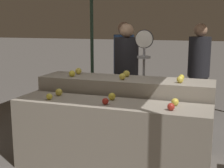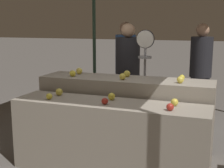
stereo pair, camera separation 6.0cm
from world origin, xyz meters
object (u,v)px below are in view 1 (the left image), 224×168
person_customer_left (124,63)px  person_customer_right (199,66)px  produce_scale (144,60)px  person_vendor_at_scale (126,69)px

person_customer_left → person_customer_right: bearing=-175.1°
produce_scale → person_customer_left: size_ratio=0.93×
produce_scale → person_vendor_at_scale: bearing=136.2°
person_customer_left → person_customer_right: size_ratio=1.02×
person_vendor_at_scale → person_customer_right: 1.32m
produce_scale → person_customer_right: (0.73, 1.09, -0.19)m
person_customer_left → person_customer_right: (1.33, 0.13, -0.02)m
produce_scale → person_customer_left: (-0.60, 0.96, -0.17)m
produce_scale → person_customer_right: size_ratio=0.95×
person_customer_left → person_customer_right: 1.34m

